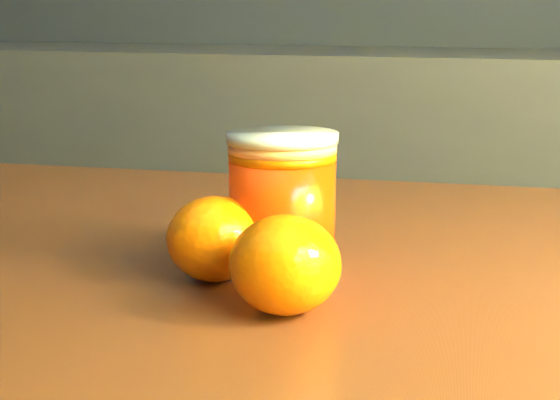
% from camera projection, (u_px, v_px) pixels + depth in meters
% --- Properties ---
extents(kitchen_counter, '(3.15, 0.60, 0.90)m').
position_uv_depth(kitchen_counter, '(152.00, 230.00, 1.95)').
color(kitchen_counter, '#4B4A4F').
rests_on(kitchen_counter, ground).
extents(juice_glass, '(0.08, 0.08, 0.10)m').
position_uv_depth(juice_glass, '(282.00, 203.00, 0.53)').
color(juice_glass, '#E83204').
rests_on(juice_glass, table).
extents(orange_front, '(0.08, 0.08, 0.06)m').
position_uv_depth(orange_front, '(215.00, 239.00, 0.52)').
color(orange_front, '#FF6C05').
rests_on(orange_front, table).
extents(orange_back, '(0.09, 0.09, 0.06)m').
position_uv_depth(orange_back, '(285.00, 265.00, 0.46)').
color(orange_back, '#FF6C05').
rests_on(orange_back, table).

